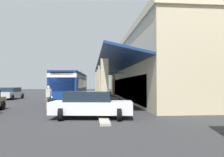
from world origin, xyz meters
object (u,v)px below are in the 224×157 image
Objects in this scene: parked_sedan_silver at (11,93)px; potted_palm at (114,95)px; transit_bus at (71,84)px; pedestrian at (48,96)px; parked_sedan_white at (91,105)px.

parked_sedan_silver is 14.36m from potted_palm.
transit_bus is 6.47× the size of pedestrian.
potted_palm is (3.63, 4.44, -1.01)m from transit_bus.
potted_palm is at bearing 58.79° from parked_sedan_silver.
pedestrian is 6.72m from potted_palm.
parked_sedan_silver is (-16.63, -10.05, 0.00)m from parked_sedan_white.
transit_bus is 2.47× the size of parked_sedan_white.
parked_sedan_white is at bearing 31.53° from pedestrian.
pedestrian is at bearing -8.23° from transit_bus.
transit_bus is at bearing -129.25° from potted_palm.
pedestrian reaches higher than parked_sedan_white.
parked_sedan_white is 1.50× the size of potted_palm.
parked_sedan_silver is 1.48× the size of potted_palm.
potted_palm is at bearing 166.39° from parked_sedan_white.
transit_bus is 5.82m from potted_palm.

